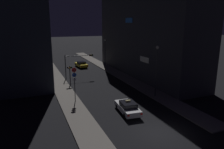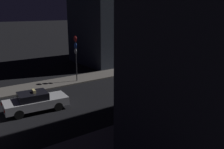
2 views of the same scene
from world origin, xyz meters
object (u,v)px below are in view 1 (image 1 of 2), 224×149
taxi (128,107)px  street_lamp_near_block (157,64)px  traffic_light_left_kerb (70,71)px  street_lamp_far_block (105,52)px  far_car (81,64)px  traffic_light_overhead (77,61)px  sign_pole_left (74,81)px

taxi → street_lamp_near_block: bearing=30.9°
traffic_light_left_kerb → street_lamp_far_block: 13.49m
far_car → street_lamp_far_block: size_ratio=0.70×
street_lamp_far_block → taxi: bearing=-104.0°
traffic_light_left_kerb → street_lamp_near_block: (10.03, -10.36, 2.35)m
street_lamp_near_block → traffic_light_overhead: bearing=118.1°
far_car → traffic_light_left_kerb: bearing=-111.2°
taxi → street_lamp_far_block: size_ratio=0.69×
taxi → traffic_light_left_kerb: bearing=105.4°
traffic_light_left_kerb → street_lamp_far_block: (9.67, 9.25, 1.68)m
traffic_light_left_kerb → street_lamp_near_block: size_ratio=0.46×
traffic_light_left_kerb → street_lamp_far_block: size_ratio=0.50×
far_car → traffic_light_overhead: bearing=-107.6°
far_car → traffic_light_overhead: (-3.05, -9.63, 2.65)m
taxi → street_lamp_near_block: (6.16, 3.68, 4.01)m
far_car → street_lamp_far_block: bearing=-46.2°
sign_pole_left → street_lamp_near_block: size_ratio=0.64×
traffic_light_left_kerb → street_lamp_near_block: bearing=-45.9°
traffic_light_overhead → traffic_light_left_kerb: 4.83m
taxi → street_lamp_near_block: 8.22m
traffic_light_left_kerb → sign_pole_left: (-0.97, -8.16, 0.51)m
traffic_light_overhead → street_lamp_far_block: bearing=34.7°
taxi → traffic_light_overhead: (-1.59, 18.18, 2.65)m
traffic_light_overhead → sign_pole_left: size_ratio=1.20×
traffic_light_left_kerb → sign_pole_left: bearing=-96.8°
traffic_light_overhead → traffic_light_left_kerb: bearing=-118.9°
traffic_light_left_kerb → far_car: bearing=68.8°
traffic_light_overhead → sign_pole_left: (-3.26, -12.30, -0.48)m
far_car → traffic_light_overhead: size_ratio=0.85×
taxi → traffic_light_left_kerb: 14.66m
street_lamp_far_block → far_car: bearing=133.8°
sign_pole_left → street_lamp_far_block: size_ratio=0.69×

